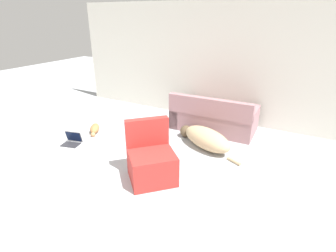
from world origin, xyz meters
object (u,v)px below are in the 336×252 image
Objects in this scene: couch at (213,118)px; laptop_open at (72,140)px; dog at (205,138)px; cat at (95,129)px; side_chair at (151,161)px.

couch is 4.59× the size of laptop_open.
couch reaches higher than dog.
cat is (-2.32, -0.51, -0.10)m from dog.
couch is at bearing 88.12° from cat.
laptop_open is 0.42× the size of side_chair.
cat is 2.16m from side_chair.
laptop_open is at bearing 127.33° from side_chair.
couch is 2.23m from side_chair.
couch is at bearing 39.76° from side_chair.
laptop_open is (-0.01, -0.60, -0.01)m from cat.
side_chair is at bearing 32.41° from cat.
couch is at bearing -54.51° from dog.
cat is at bearing 74.79° from laptop_open.
laptop_open is (-2.17, -1.97, -0.19)m from couch.
laptop_open is 2.01m from side_chair.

